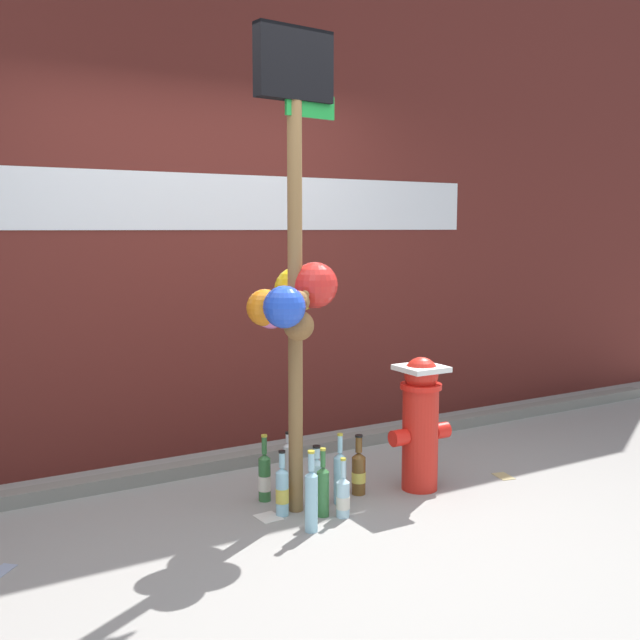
# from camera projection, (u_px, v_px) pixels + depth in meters

# --- Properties ---
(ground_plane) EXTENTS (14.00, 14.00, 0.00)m
(ground_plane) POSITION_uv_depth(u_px,v_px,m) (322.00, 530.00, 3.80)
(ground_plane) COLOR gray
(building_wall) EXTENTS (10.00, 0.21, 3.86)m
(building_wall) POSITION_uv_depth(u_px,v_px,m) (193.00, 165.00, 4.98)
(building_wall) COLOR #561E19
(building_wall) RESTS_ON ground_plane
(curb_strip) EXTENTS (8.00, 0.12, 0.08)m
(curb_strip) POSITION_uv_depth(u_px,v_px,m) (229.00, 462.00, 4.77)
(curb_strip) COLOR slate
(curb_strip) RESTS_ON ground_plane
(memorial_post) EXTENTS (0.52, 0.53, 2.51)m
(memorial_post) POSITION_uv_depth(u_px,v_px,m) (293.00, 262.00, 3.89)
(memorial_post) COLOR olive
(memorial_post) RESTS_ON ground_plane
(fire_hydrant) EXTENTS (0.40, 0.25, 0.78)m
(fire_hydrant) POSITION_uv_depth(u_px,v_px,m) (420.00, 420.00, 4.35)
(fire_hydrant) COLOR red
(fire_hydrant) RESTS_ON ground_plane
(bottle_0) EXTENTS (0.07, 0.07, 0.35)m
(bottle_0) POSITION_uv_depth(u_px,v_px,m) (282.00, 490.00, 3.98)
(bottle_0) COLOR #93CCE0
(bottle_0) RESTS_ON ground_plane
(bottle_1) EXTENTS (0.07, 0.07, 0.37)m
(bottle_1) POSITION_uv_depth(u_px,v_px,m) (323.00, 489.00, 3.97)
(bottle_1) COLOR #337038
(bottle_1) RESTS_ON ground_plane
(bottle_2) EXTENTS (0.08, 0.08, 0.35)m
(bottle_2) POSITION_uv_depth(u_px,v_px,m) (359.00, 472.00, 4.30)
(bottle_2) COLOR brown
(bottle_2) RESTS_ON ground_plane
(bottle_3) EXTENTS (0.08, 0.08, 0.35)m
(bottle_3) POSITION_uv_depth(u_px,v_px,m) (317.00, 483.00, 4.09)
(bottle_3) COLOR #B2DBEA
(bottle_3) RESTS_ON ground_plane
(bottle_4) EXTENTS (0.07, 0.07, 0.40)m
(bottle_4) POSITION_uv_depth(u_px,v_px,m) (340.00, 476.00, 4.15)
(bottle_4) COLOR #93CCE0
(bottle_4) RESTS_ON ground_plane
(bottle_5) EXTENTS (0.07, 0.07, 0.38)m
(bottle_5) POSITION_uv_depth(u_px,v_px,m) (265.00, 477.00, 4.19)
(bottle_5) COLOR #337038
(bottle_5) RESTS_ON ground_plane
(bottle_6) EXTENTS (0.07, 0.07, 0.32)m
(bottle_6) POSITION_uv_depth(u_px,v_px,m) (343.00, 497.00, 3.96)
(bottle_6) COLOR #B2DBEA
(bottle_6) RESTS_ON ground_plane
(bottle_7) EXTENTS (0.07, 0.07, 0.42)m
(bottle_7) POSITION_uv_depth(u_px,v_px,m) (311.00, 498.00, 3.76)
(bottle_7) COLOR #93CCE0
(bottle_7) RESTS_ON ground_plane
(bottle_8) EXTENTS (0.06, 0.06, 0.36)m
(bottle_8) POSITION_uv_depth(u_px,v_px,m) (288.00, 466.00, 4.31)
(bottle_8) COLOR silver
(bottle_8) RESTS_ON ground_plane
(litter_0) EXTENTS (0.12, 0.14, 0.01)m
(litter_0) POSITION_uv_depth(u_px,v_px,m) (268.00, 517.00, 3.96)
(litter_0) COLOR silver
(litter_0) RESTS_ON ground_plane
(litter_1) EXTENTS (0.15, 0.16, 0.01)m
(litter_1) POSITION_uv_depth(u_px,v_px,m) (1.00, 571.00, 3.34)
(litter_1) COLOR #8C99B2
(litter_1) RESTS_ON ground_plane
(litter_2) EXTENTS (0.12, 0.15, 0.01)m
(litter_2) POSITION_uv_depth(u_px,v_px,m) (503.00, 476.00, 4.62)
(litter_2) COLOR tan
(litter_2) RESTS_ON ground_plane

